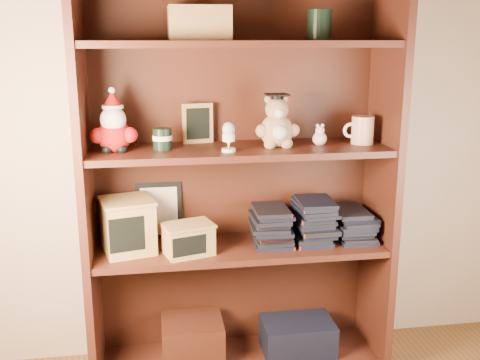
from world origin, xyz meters
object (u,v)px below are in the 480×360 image
object	(u,v)px
teacher_mug	(362,130)
treats_box	(128,225)
bookcase	(237,187)
grad_teddy_bear	(277,126)

from	to	relation	value
teacher_mug	treats_box	xyz separation A→B (m)	(-0.93, -0.00, -0.35)
treats_box	bookcase	bearing A→B (deg)	6.74
bookcase	treats_box	distance (m)	0.46
grad_teddy_bear	teacher_mug	xyz separation A→B (m)	(0.35, 0.01, -0.02)
grad_teddy_bear	treats_box	world-z (taller)	grad_teddy_bear
bookcase	grad_teddy_bear	size ratio (longest dim) A/B	7.65
grad_teddy_bear	teacher_mug	bearing A→B (deg)	1.05
treats_box	teacher_mug	bearing A→B (deg)	0.06
teacher_mug	treats_box	bearing A→B (deg)	-179.94
bookcase	grad_teddy_bear	bearing A→B (deg)	-21.39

